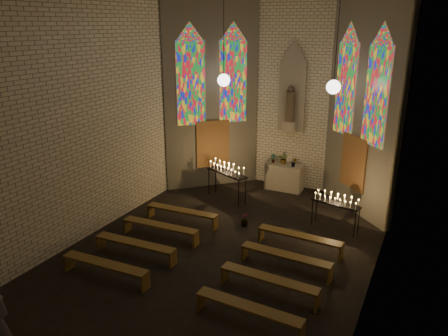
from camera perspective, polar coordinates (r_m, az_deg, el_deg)
The scene contains 17 objects.
floor at distance 12.39m, azimuth -0.63°, elevation -11.01°, with size 12.00×12.00×0.00m, color black.
room at distance 14.07m, azimuth 5.64°, elevation 8.64°, with size 8.22×12.43×7.00m.
altar at distance 16.79m, azimuth 7.86°, elevation -1.18°, with size 1.40×0.60×1.00m, color #B0A78F.
flower_vase_left at distance 16.76m, azimuth 6.43°, elevation 1.28°, with size 0.19×0.13×0.35m, color #4C723F.
flower_vase_center at distance 16.66m, azimuth 7.82°, elevation 1.23°, with size 0.38×0.33×0.42m, color #4C723F.
flower_vase_right at distance 16.38m, azimuth 9.11°, elevation 0.74°, with size 0.19×0.16×0.35m, color #4C723F.
aisle_flower_pot at distance 13.82m, azimuth 2.71°, elevation -6.76°, with size 0.23×0.23×0.41m, color #4C723F.
votive_stand_left at distance 15.51m, azimuth 0.36°, elevation -0.29°, with size 1.78×1.08×1.29m.
votive_stand_right at distance 13.73m, azimuth 14.44°, elevation -4.20°, with size 1.54×0.66×1.10m.
pew_left_0 at distance 13.99m, azimuth -5.54°, elevation -5.75°, with size 2.42×0.44×0.46m.
pew_right_0 at distance 12.55m, azimuth 9.86°, elevation -8.93°, with size 2.42×0.44×0.46m.
pew_left_1 at distance 13.09m, azimuth -8.33°, elevation -7.65°, with size 2.42×0.44×0.46m.
pew_right_1 at distance 11.54m, azimuth 8.07°, elevation -11.44°, with size 2.42×0.44×0.46m.
pew_left_2 at distance 12.24m, azimuth -11.54°, elevation -9.80°, with size 2.42×0.44×0.46m.
pew_right_2 at distance 10.57m, azimuth 5.91°, elevation -14.41°, with size 2.42×0.44×0.46m.
pew_left_3 at distance 11.45m, azimuth -15.27°, elevation -12.21°, with size 2.42×0.44×0.46m.
pew_right_3 at distance 9.64m, azimuth 3.24°, elevation -17.93°, with size 2.42×0.44×0.46m.
Camera 1 is at (4.93, -9.59, 6.09)m, focal length 35.00 mm.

